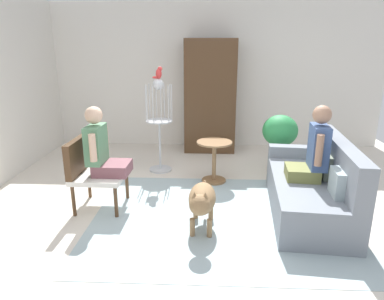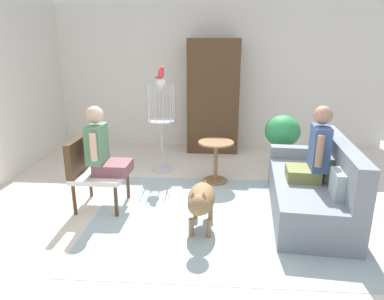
% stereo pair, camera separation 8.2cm
% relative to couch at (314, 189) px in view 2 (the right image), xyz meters
% --- Properties ---
extents(ground_plane, '(7.24, 7.24, 0.00)m').
position_rel_couch_xyz_m(ground_plane, '(-1.24, -0.05, -0.32)').
color(ground_plane, beige).
extents(back_wall, '(6.64, 0.12, 2.74)m').
position_rel_couch_xyz_m(back_wall, '(-1.24, 2.99, 1.05)').
color(back_wall, silver).
rests_on(back_wall, ground).
extents(area_rug, '(2.97, 2.45, 0.01)m').
position_rel_couch_xyz_m(area_rug, '(-1.11, -0.21, -0.32)').
color(area_rug, '#9EB2B7').
rests_on(area_rug, ground).
extents(couch, '(0.99, 1.89, 0.91)m').
position_rel_couch_xyz_m(couch, '(0.00, 0.00, 0.00)').
color(couch, slate).
rests_on(couch, ground).
extents(armchair, '(0.62, 0.64, 0.87)m').
position_rel_couch_xyz_m(armchair, '(-2.70, 0.03, 0.19)').
color(armchair, '#4C331E').
rests_on(armchair, ground).
extents(person_on_couch, '(0.46, 0.53, 0.87)m').
position_rel_couch_xyz_m(person_on_couch, '(-0.04, -0.02, 0.47)').
color(person_on_couch, olive).
extents(person_on_armchair, '(0.50, 0.54, 0.83)m').
position_rel_couch_xyz_m(person_on_armchair, '(-2.54, 0.02, 0.45)').
color(person_on_armchair, '#7E4C55').
extents(round_end_table, '(0.52, 0.52, 0.62)m').
position_rel_couch_xyz_m(round_end_table, '(-1.17, 0.93, 0.05)').
color(round_end_table, olive).
rests_on(round_end_table, ground).
extents(dog, '(0.33, 0.92, 0.58)m').
position_rel_couch_xyz_m(dog, '(-1.32, -0.49, 0.04)').
color(dog, olive).
rests_on(dog, ground).
extents(bird_cage_stand, '(0.42, 0.42, 1.47)m').
position_rel_couch_xyz_m(bird_cage_stand, '(-2.03, 1.38, 0.45)').
color(bird_cage_stand, silver).
rests_on(bird_cage_stand, ground).
extents(parrot, '(0.17, 0.10, 0.18)m').
position_rel_couch_xyz_m(parrot, '(-2.02, 1.38, 1.23)').
color(parrot, red).
rests_on(parrot, bird_cage_stand).
extents(potted_plant, '(0.54, 0.54, 0.93)m').
position_rel_couch_xyz_m(potted_plant, '(-0.15, 1.38, 0.27)').
color(potted_plant, beige).
rests_on(potted_plant, ground).
extents(armoire_cabinet, '(0.94, 0.56, 2.07)m').
position_rel_couch_xyz_m(armoire_cabinet, '(-1.24, 2.58, 0.72)').
color(armoire_cabinet, '#4C331E').
rests_on(armoire_cabinet, ground).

